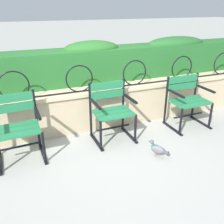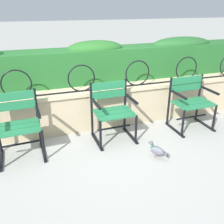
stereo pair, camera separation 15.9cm
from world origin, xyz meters
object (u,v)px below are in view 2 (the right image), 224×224
Objects in this scene: park_chair_centre at (112,110)px; park_chair_right at (190,101)px; park_chair_left at (17,124)px; pigeon_near_chairs at (157,151)px.

park_chair_right is (1.32, -0.05, -0.00)m from park_chair_centre.
park_chair_centre is at bearing 1.84° from park_chair_left.
pigeon_near_chairs is (-0.94, -0.67, -0.35)m from park_chair_right.
pigeon_near_chairs is at bearing -21.80° from park_chair_left.
park_chair_right is 3.19× the size of pigeon_near_chairs.
park_chair_right is 1.21m from pigeon_near_chairs.
park_chair_left is at bearing 158.20° from pigeon_near_chairs.
park_chair_right is at bearing -2.23° from park_chair_centre.
park_chair_centre is 3.30× the size of pigeon_near_chairs.
park_chair_left reaches higher than park_chair_centre.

